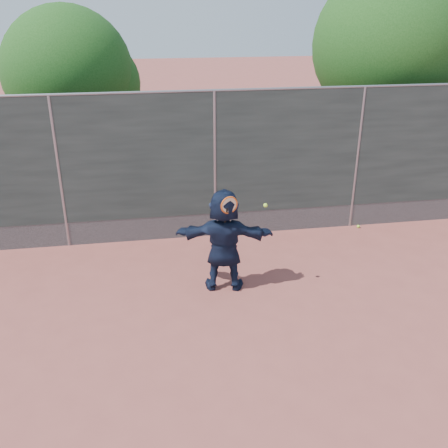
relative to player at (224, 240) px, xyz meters
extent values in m
plane|color=#9E4C42|center=(0.16, -1.40, -0.89)|extent=(80.00, 80.00, 0.00)
imported|color=#131D36|center=(0.00, 0.00, 0.00)|extent=(1.72, 0.82, 1.78)
sphere|color=#BCFB37|center=(3.30, 1.95, -0.86)|extent=(0.07, 0.07, 0.07)
cube|color=#38423D|center=(0.16, 2.10, 0.86)|extent=(20.00, 0.04, 2.50)
cube|color=slate|center=(0.16, 2.10, -0.64)|extent=(20.00, 0.03, 0.50)
cylinder|color=gray|center=(0.16, 2.10, 2.11)|extent=(20.00, 0.05, 0.05)
cylinder|color=gray|center=(-2.84, 2.10, 0.61)|extent=(0.06, 0.06, 3.00)
cylinder|color=gray|center=(0.16, 2.10, 0.61)|extent=(0.06, 0.06, 3.00)
cylinder|color=gray|center=(3.16, 2.10, 0.61)|extent=(0.06, 0.06, 3.00)
torus|color=#E95A15|center=(0.05, -0.20, 0.71)|extent=(0.29, 0.11, 0.29)
cylinder|color=beige|center=(0.05, -0.20, 0.71)|extent=(0.24, 0.08, 0.25)
cylinder|color=black|center=(0.00, -0.18, 0.51)|extent=(0.06, 0.13, 0.33)
sphere|color=#BCFB37|center=(0.65, -0.17, 0.65)|extent=(0.07, 0.07, 0.07)
cylinder|color=#382314|center=(4.66, 4.30, 0.41)|extent=(0.28, 0.28, 2.60)
sphere|color=#23561C|center=(4.66, 4.30, 2.70)|extent=(3.60, 3.60, 3.60)
sphere|color=#23561C|center=(5.38, 4.50, 2.34)|extent=(2.52, 2.52, 2.52)
cylinder|color=#382314|center=(-2.84, 5.10, 0.21)|extent=(0.28, 0.28, 2.20)
sphere|color=#23561C|center=(-2.84, 5.10, 2.13)|extent=(3.00, 3.00, 3.00)
sphere|color=#23561C|center=(-2.24, 5.30, 1.83)|extent=(2.10, 2.10, 2.10)
cone|color=#387226|center=(0.41, 1.98, -0.76)|extent=(0.03, 0.03, 0.26)
cone|color=#387226|center=(0.71, 2.00, -0.74)|extent=(0.03, 0.03, 0.30)
cone|color=#387226|center=(0.06, 1.96, -0.78)|extent=(0.03, 0.03, 0.22)
camera|label=1|loc=(-1.21, -7.36, 3.63)|focal=40.00mm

